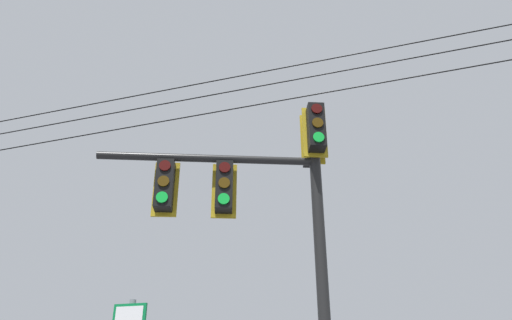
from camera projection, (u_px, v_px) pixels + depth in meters
name	position (u px, v px, depth m)	size (l,w,h in m)	color
signal_mast_assembly	(273.00, 210.00, 8.80)	(3.71, 2.61, 7.21)	black
overhead_wire_span	(265.00, 86.00, 10.35)	(19.73, 4.95, 1.56)	black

